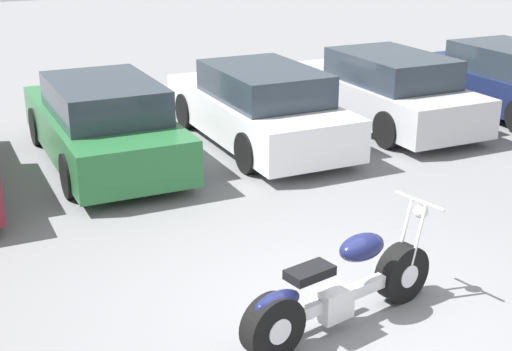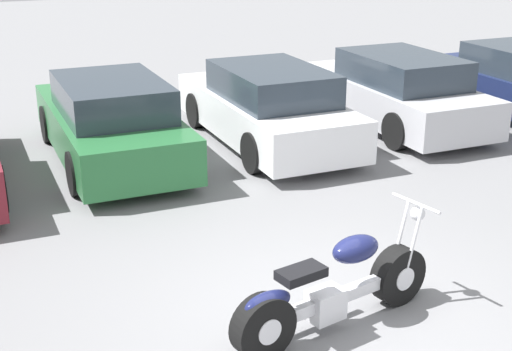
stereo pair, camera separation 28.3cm
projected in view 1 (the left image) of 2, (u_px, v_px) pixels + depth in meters
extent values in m
plane|color=slate|center=(341.00, 316.00, 7.02)|extent=(60.00, 60.00, 0.00)
cylinder|color=black|center=(402.00, 273.00, 7.23)|extent=(0.63, 0.32, 0.60)
cylinder|color=silver|center=(402.00, 273.00, 7.23)|extent=(0.28, 0.26, 0.24)
cylinder|color=black|center=(273.00, 327.00, 6.28)|extent=(0.63, 0.32, 0.60)
cylinder|color=silver|center=(273.00, 327.00, 6.28)|extent=(0.28, 0.26, 0.24)
cube|color=silver|center=(342.00, 296.00, 6.75)|extent=(1.27, 0.37, 0.12)
cube|color=silver|center=(333.00, 303.00, 6.69)|extent=(0.38, 0.30, 0.30)
ellipsoid|color=#191E4C|center=(362.00, 247.00, 6.73)|extent=(0.57, 0.40, 0.25)
cube|color=black|center=(310.00, 273.00, 6.38)|extent=(0.48, 0.33, 0.09)
ellipsoid|color=#191E4C|center=(278.00, 302.00, 6.23)|extent=(0.51, 0.29, 0.20)
cylinder|color=silver|center=(417.00, 240.00, 7.08)|extent=(0.22, 0.08, 0.75)
cylinder|color=silver|center=(404.00, 234.00, 7.22)|extent=(0.22, 0.08, 0.75)
cylinder|color=silver|center=(419.00, 201.00, 7.07)|extent=(0.16, 0.61, 0.03)
sphere|color=silver|center=(421.00, 211.00, 7.14)|extent=(0.15, 0.15, 0.15)
cylinder|color=silver|center=(304.00, 313.00, 6.69)|extent=(1.27, 0.34, 0.08)
cube|color=#286B38|center=(102.00, 131.00, 11.29)|extent=(1.71, 4.41, 0.67)
cube|color=#28333D|center=(104.00, 98.00, 10.86)|extent=(1.51, 2.29, 0.52)
cylinder|color=black|center=(38.00, 126.00, 12.19)|extent=(0.20, 0.64, 0.64)
cylinder|color=black|center=(128.00, 116.00, 12.84)|extent=(0.20, 0.64, 0.64)
cylinder|color=black|center=(71.00, 176.00, 9.87)|extent=(0.20, 0.64, 0.64)
cylinder|color=black|center=(179.00, 160.00, 10.52)|extent=(0.20, 0.64, 0.64)
cube|color=white|center=(257.00, 114.00, 12.25)|extent=(1.71, 4.41, 0.67)
cube|color=#28333D|center=(264.00, 83.00, 11.82)|extent=(1.51, 2.29, 0.52)
cylinder|color=black|center=(186.00, 111.00, 13.15)|extent=(0.20, 0.64, 0.64)
cylinder|color=black|center=(264.00, 102.00, 13.79)|extent=(0.20, 0.64, 0.64)
cylinder|color=black|center=(248.00, 153.00, 10.83)|extent=(0.20, 0.64, 0.64)
cylinder|color=black|center=(338.00, 139.00, 11.47)|extent=(0.20, 0.64, 0.64)
cube|color=#BCBCC1|center=(381.00, 97.00, 13.42)|extent=(1.71, 4.41, 0.67)
cube|color=#28333D|center=(391.00, 68.00, 12.99)|extent=(1.51, 2.29, 0.52)
cylinder|color=black|center=(308.00, 95.00, 14.32)|extent=(0.20, 0.64, 0.64)
cylinder|color=black|center=(375.00, 87.00, 14.96)|extent=(0.20, 0.64, 0.64)
cylinder|color=black|center=(388.00, 130.00, 12.00)|extent=(0.20, 0.64, 0.64)
cylinder|color=black|center=(462.00, 119.00, 12.64)|extent=(0.20, 0.64, 0.64)
cube|color=#19234C|center=(502.00, 87.00, 14.20)|extent=(1.71, 4.41, 0.67)
cylinder|color=black|center=(425.00, 86.00, 15.10)|extent=(0.20, 0.64, 0.64)
cylinder|color=black|center=(484.00, 79.00, 15.74)|extent=(0.20, 0.64, 0.64)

